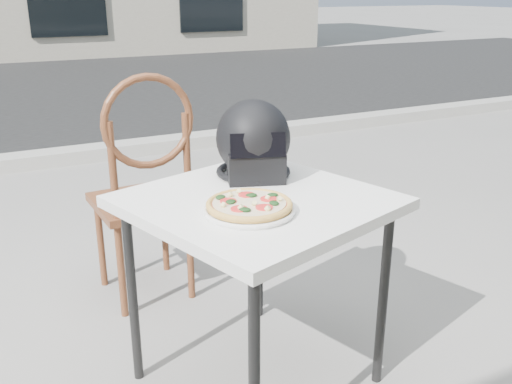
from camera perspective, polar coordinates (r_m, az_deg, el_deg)
name	(u,v)px	position (r m, az deg, el deg)	size (l,w,h in m)	color
ground	(120,346)	(2.66, -13.48, -14.79)	(80.00, 80.00, 0.00)	gray
street_asphalt	(2,95)	(9.29, -24.02, 8.88)	(30.00, 8.00, 0.00)	black
curb	(35,160)	(5.37, -21.24, 3.02)	(30.00, 0.25, 0.12)	#A9A69E
cafe_table_main	(257,215)	(2.06, 0.13, -2.34)	(1.02, 1.02, 0.78)	white
plate	(249,210)	(1.89, -0.68, -1.85)	(0.39, 0.39, 0.02)	white
pizza	(249,204)	(1.88, -0.68, -1.23)	(0.35, 0.35, 0.04)	gold
helmet	(253,143)	(2.23, -0.25, 4.94)	(0.38, 0.38, 0.30)	black
cafe_chair_main	(145,179)	(2.73, -11.06, 1.30)	(0.46, 0.46, 1.14)	brown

